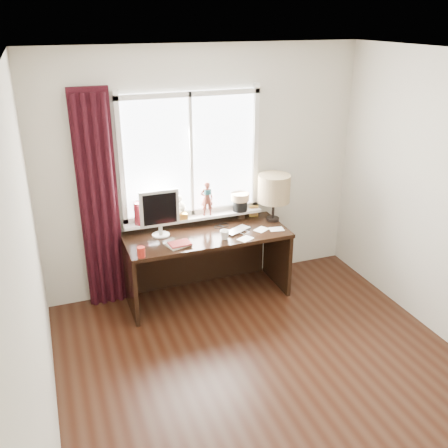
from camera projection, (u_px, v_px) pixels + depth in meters
name	position (u px, v px, depth m)	size (l,w,h in m)	color
floor	(283.00, 391.00, 4.10)	(3.50, 4.00, 0.00)	#341D12
ceiling	(302.00, 59.00, 3.08)	(3.50, 4.00, 0.00)	white
wall_back	(204.00, 172.00, 5.32)	(3.50, 2.60, 0.00)	beige
wall_left	(34.00, 292.00, 3.03)	(4.00, 2.60, 0.00)	beige
laptop	(237.00, 230.00, 5.22)	(0.29, 0.19, 0.02)	silver
mug	(225.00, 234.00, 5.03)	(0.10, 0.09, 0.10)	white
red_cup	(141.00, 252.00, 4.66)	(0.08, 0.08, 0.10)	#A52117
window	(193.00, 174.00, 5.22)	(1.52, 0.22, 1.40)	white
curtain	(99.00, 204.00, 4.94)	(0.38, 0.09, 2.25)	black
desk	(204.00, 251.00, 5.36)	(1.70, 0.70, 0.75)	#331E12
monitor	(160.00, 210.00, 5.02)	(0.40, 0.18, 0.49)	beige
notebook_stack	(179.00, 244.00, 4.90)	(0.26, 0.21, 0.03)	beige
brush_holder	(241.00, 213.00, 5.55)	(0.09, 0.09, 0.25)	black
icon_frame	(254.00, 211.00, 5.59)	(0.10, 0.04, 0.13)	gold
table_lamp	(274.00, 189.00, 5.37)	(0.35, 0.35, 0.52)	black
loose_papers	(261.00, 232.00, 5.20)	(0.58, 0.32, 0.00)	white
desk_cables	(232.00, 227.00, 5.33)	(0.39, 0.29, 0.01)	black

